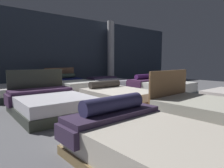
{
  "coord_description": "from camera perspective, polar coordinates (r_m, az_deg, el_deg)",
  "views": [
    {
      "loc": [
        -4.04,
        -4.42,
        1.25
      ],
      "look_at": [
        0.14,
        0.42,
        0.51
      ],
      "focal_mm": 31.67,
      "sensor_mm": 36.0,
      "label": 1
    }
  ],
  "objects": [
    {
      "name": "showroom_back_wall",
      "position": [
        10.09,
        -17.38,
        9.18
      ],
      "size": [
        18.0,
        0.06,
        3.5
      ],
      "primitive_type": "cube",
      "color": "#333D4C",
      "rests_on": "ground_plane"
    },
    {
      "name": "support_pillar",
      "position": [
        11.49,
        -0.35,
        9.12
      ],
      "size": [
        0.39,
        0.39,
        3.5
      ],
      "primitive_type": "cylinder",
      "color": "silver",
      "rests_on": "ground_plane"
    },
    {
      "name": "bed_3",
      "position": [
        4.94,
        -17.55,
        -5.36
      ],
      "size": [
        1.69,
        2.09,
        1.02
      ],
      "rotation": [
        0.0,
        0.0,
        -0.05
      ],
      "color": "#2D332B",
      "rests_on": "ground_plane"
    },
    {
      "name": "bed_0",
      "position": [
        2.59,
        10.01,
        -16.13
      ],
      "size": [
        1.62,
        1.95,
        0.74
      ],
      "rotation": [
        0.0,
        0.0,
        0.01
      ],
      "color": "olive",
      "rests_on": "ground_plane"
    },
    {
      "name": "bed_7",
      "position": [
        8.32,
        -11.6,
        -0.4
      ],
      "size": [
        1.65,
        2.14,
        0.96
      ],
      "rotation": [
        0.0,
        0.0,
        0.05
      ],
      "color": "brown",
      "rests_on": "ground_plane"
    },
    {
      "name": "bed_8",
      "position": [
        9.56,
        -0.58,
        0.35
      ],
      "size": [
        1.54,
        2.18,
        0.46
      ],
      "rotation": [
        0.0,
        0.0,
        -0.03
      ],
      "color": "#52545A",
      "rests_on": "ground_plane"
    },
    {
      "name": "ground_plane",
      "position": [
        6.11,
        1.62,
        -5.25
      ],
      "size": [
        18.0,
        18.0,
        0.02
      ],
      "primitive_type": "cube",
      "color": "slate"
    },
    {
      "name": "bed_6",
      "position": [
        7.46,
        -25.76,
        -2.04
      ],
      "size": [
        1.5,
        1.95,
        0.43
      ],
      "rotation": [
        0.0,
        0.0,
        -0.03
      ],
      "color": "black",
      "rests_on": "ground_plane"
    },
    {
      "name": "bed_4",
      "position": [
        6.03,
        1.78,
        -3.38
      ],
      "size": [
        1.71,
        2.16,
        0.61
      ],
      "rotation": [
        0.0,
        0.0,
        -0.04
      ],
      "color": "brown",
      "rests_on": "ground_plane"
    },
    {
      "name": "bed_5",
      "position": [
        7.66,
        13.72,
        -0.97
      ],
      "size": [
        1.69,
        2.09,
        0.73
      ],
      "rotation": [
        0.0,
        0.0,
        0.0
      ],
      "color": "#4D5B58",
      "rests_on": "ground_plane"
    },
    {
      "name": "bed_1",
      "position": [
        4.4,
        27.66,
        -7.46
      ],
      "size": [
        1.65,
        2.22,
        1.04
      ],
      "rotation": [
        0.0,
        0.0,
        0.03
      ],
      "color": "#956B45",
      "rests_on": "ground_plane"
    }
  ]
}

